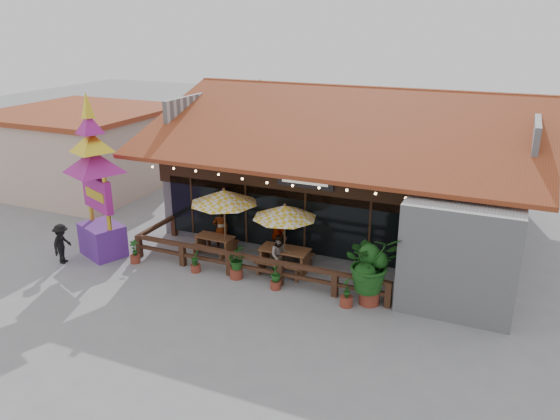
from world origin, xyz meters
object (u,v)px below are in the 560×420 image
at_px(picnic_table_left, 215,242).
at_px(picnic_table_right, 285,256).
at_px(thai_sign_tower, 94,166).
at_px(pedestrian, 62,244).
at_px(umbrella_left, 224,197).
at_px(tropical_plant, 371,264).
at_px(umbrella_right, 285,212).

bearing_deg(picnic_table_left, picnic_table_right, -6.25).
bearing_deg(thai_sign_tower, pedestrian, -126.53).
bearing_deg(umbrella_left, tropical_plant, -13.18).
relative_size(umbrella_right, picnic_table_right, 1.44).
bearing_deg(picnic_table_right, umbrella_left, 173.96).
height_order(picnic_table_right, thai_sign_tower, thai_sign_tower).
relative_size(umbrella_left, tropical_plant, 1.18).
bearing_deg(picnic_table_left, tropical_plant, -12.73).
bearing_deg(picnic_table_left, umbrella_left, -7.32).
distance_m(picnic_table_left, pedestrian, 5.76).
xyz_separation_m(umbrella_right, picnic_table_left, (-3.04, 0.12, -1.73)).
xyz_separation_m(umbrella_right, pedestrian, (-7.89, -2.98, -1.43)).
distance_m(umbrella_left, picnic_table_left, 2.02).
distance_m(picnic_table_right, thai_sign_tower, 7.87).
xyz_separation_m(umbrella_right, picnic_table_right, (0.10, -0.23, -1.62)).
distance_m(umbrella_left, tropical_plant, 6.38).
relative_size(umbrella_left, picnic_table_left, 1.90).
bearing_deg(pedestrian, umbrella_right, -83.16).
relative_size(umbrella_left, pedestrian, 1.88).
xyz_separation_m(umbrella_left, tropical_plant, (6.14, -1.44, -1.01)).
bearing_deg(picnic_table_right, picnic_table_left, 173.75).
bearing_deg(picnic_table_right, tropical_plant, -18.28).
relative_size(picnic_table_right, tropical_plant, 0.74).
bearing_deg(umbrella_right, umbrella_left, 178.87).
distance_m(thai_sign_tower, tropical_plant, 10.84).
bearing_deg(pedestrian, picnic_table_right, -84.85).
bearing_deg(umbrella_left, umbrella_right, -1.13).
relative_size(thai_sign_tower, pedestrian, 4.37).
relative_size(picnic_table_left, picnic_table_right, 0.83).
height_order(umbrella_left, picnic_table_left, umbrella_left).
distance_m(umbrella_right, pedestrian, 8.56).
height_order(picnic_table_left, thai_sign_tower, thai_sign_tower).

